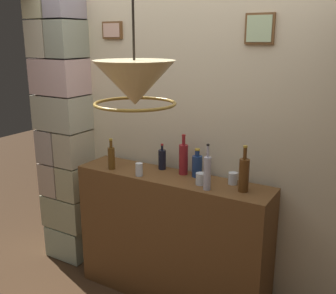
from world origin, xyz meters
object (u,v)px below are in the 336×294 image
glass_tumbler_shot (139,169)px  liquor_bottle_bourbon (207,172)px  liquor_bottle_sherry (111,157)px  liquor_bottle_amaro (183,159)px  pendant_lamp (135,84)px  liquor_bottle_gin (197,165)px  liquor_bottle_mezcal (244,174)px  glass_tumbler_highball (233,178)px  glass_tumbler_rocks (201,179)px  liquor_bottle_tequila (162,159)px

glass_tumbler_shot → liquor_bottle_bourbon: bearing=0.6°
liquor_bottle_sherry → liquor_bottle_amaro: size_ratio=0.80×
glass_tumbler_shot → pendant_lamp: (0.56, -0.82, 0.78)m
liquor_bottle_gin → liquor_bottle_amaro: 0.13m
liquor_bottle_mezcal → pendant_lamp: (-0.26, -0.93, 0.70)m
liquor_bottle_sherry → glass_tumbler_highball: size_ratio=2.91×
liquor_bottle_bourbon → glass_tumbler_rocks: size_ratio=3.78×
liquor_bottle_sherry → glass_tumbler_shot: (0.29, -0.02, -0.05)m
liquor_bottle_sherry → liquor_bottle_tequila: liquor_bottle_sherry is taller
liquor_bottle_bourbon → liquor_bottle_amaro: bearing=145.8°
liquor_bottle_amaro → pendant_lamp: pendant_lamp is taller
glass_tumbler_rocks → liquor_bottle_amaro: bearing=147.4°
liquor_bottle_mezcal → glass_tumbler_rocks: size_ratio=3.74×
pendant_lamp → liquor_bottle_gin: bearing=98.9°
liquor_bottle_gin → liquor_bottle_amaro: bearing=-179.2°
liquor_bottle_gin → liquor_bottle_bourbon: liquor_bottle_bourbon is taller
liquor_bottle_tequila → glass_tumbler_highball: (0.63, -0.03, -0.04)m
glass_tumbler_rocks → pendant_lamp: (0.06, -0.89, 0.78)m
glass_tumbler_highball → pendant_lamp: size_ratio=0.14×
liquor_bottle_tequila → glass_tumbler_shot: 0.24m
liquor_bottle_mezcal → glass_tumbler_rocks: (-0.32, -0.03, -0.08)m
liquor_bottle_amaro → glass_tumbler_highball: size_ratio=3.66×
liquor_bottle_gin → liquor_bottle_sherry: bearing=-164.4°
liquor_bottle_sherry → liquor_bottle_amaro: bearing=18.5°
liquor_bottle_amaro → liquor_bottle_tequila: liquor_bottle_amaro is taller
liquor_bottle_gin → liquor_bottle_amaro: (-0.12, -0.00, 0.04)m
liquor_bottle_gin → glass_tumbler_shot: liquor_bottle_gin is taller
glass_tumbler_shot → pendant_lamp: 1.26m
liquor_bottle_sherry → liquor_bottle_tequila: size_ratio=1.20×
liquor_bottle_bourbon → glass_tumbler_highball: size_ratio=3.81×
liquor_bottle_gin → pendant_lamp: bearing=-81.1°
liquor_bottle_gin → glass_tumbler_rocks: bearing=-54.7°
liquor_bottle_mezcal → glass_tumbler_highball: 0.17m
liquor_bottle_gin → glass_tumbler_shot: 0.45m
liquor_bottle_tequila → glass_tumbler_shot: bearing=-106.4°
glass_tumbler_rocks → glass_tumbler_highball: same height
liquor_bottle_sherry → liquor_bottle_mezcal: bearing=4.3°
liquor_bottle_sherry → glass_tumbler_highball: bearing=10.5°
liquor_bottle_tequila → glass_tumbler_rocks: 0.46m
liquor_bottle_bourbon → glass_tumbler_shot: size_ratio=3.26×
liquor_bottle_gin → liquor_bottle_tequila: bearing=176.8°
liquor_bottle_bourbon → liquor_bottle_amaro: size_ratio=1.04×
pendant_lamp → liquor_bottle_tequila: bearing=115.0°
liquor_bottle_gin → pendant_lamp: 1.28m
liquor_bottle_tequila → liquor_bottle_gin: bearing=-3.2°
liquor_bottle_amaro → pendant_lamp: 1.28m
liquor_bottle_bourbon → liquor_bottle_tequila: bearing=156.1°
liquor_bottle_amaro → glass_tumbler_highball: bearing=-1.1°
liquor_bottle_amaro → pendant_lamp: (0.28, -1.03, 0.70)m
liquor_bottle_bourbon → liquor_bottle_sherry: bearing=178.9°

